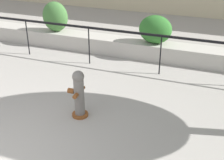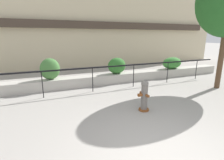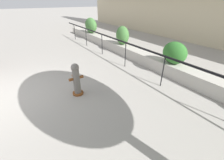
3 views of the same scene
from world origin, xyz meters
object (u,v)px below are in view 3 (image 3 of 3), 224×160
at_px(hedge_bush_1, 122,35).
at_px(fire_hydrant, 76,79).
at_px(hedge_bush_2, 175,53).
at_px(hedge_bush_0, 91,25).

bearing_deg(hedge_bush_1, fire_hydrant, -54.42).
bearing_deg(hedge_bush_1, hedge_bush_2, 0.00).
bearing_deg(fire_hydrant, hedge_bush_1, 125.58).
distance_m(hedge_bush_1, fire_hydrant, 4.73).
height_order(hedge_bush_1, fire_hydrant, hedge_bush_1).
relative_size(hedge_bush_2, fire_hydrant, 0.93).
relative_size(hedge_bush_0, hedge_bush_1, 1.39).
xyz_separation_m(hedge_bush_1, fire_hydrant, (2.74, -3.83, -0.45)).
bearing_deg(hedge_bush_2, fire_hydrant, -100.58).
relative_size(hedge_bush_1, hedge_bush_2, 1.00).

